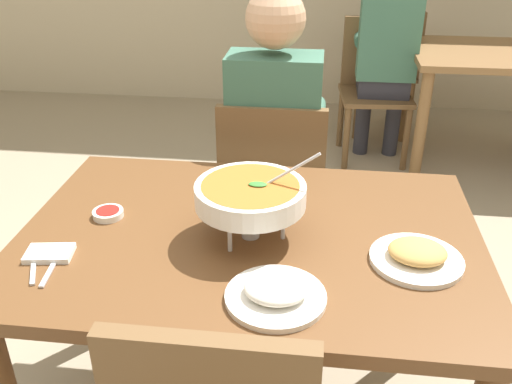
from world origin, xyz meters
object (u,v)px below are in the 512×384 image
dining_table_far (492,73)px  chair_bg_left (374,80)px  curry_bowl (250,195)px  rice_plate (276,293)px  dining_table_main (250,263)px  sauce_dish (108,213)px  chair_diner_main (273,188)px  patron_bg_left (387,48)px  appetizer_plate (417,256)px  chair_bg_right (395,63)px  diner_main (275,133)px

dining_table_far → chair_bg_left: bearing=171.4°
curry_bowl → rice_plate: 0.30m
dining_table_far → dining_table_main: bearing=-118.5°
curry_bowl → dining_table_far: 2.58m
sauce_dish → chair_bg_left: chair_bg_left is taller
chair_diner_main → patron_bg_left: size_ratio=0.69×
chair_bg_left → patron_bg_left: 0.26m
appetizer_plate → sauce_dish: size_ratio=2.67×
dining_table_far → chair_bg_left: chair_bg_left is taller
chair_bg_left → patron_bg_left: bearing=-65.1°
appetizer_plate → dining_table_far: (0.77, 2.33, -0.15)m
dining_table_main → patron_bg_left: (0.56, 2.24, 0.10)m
curry_bowl → chair_bg_right: 2.94m
diner_main → chair_bg_left: (0.52, 1.58, -0.24)m
appetizer_plate → curry_bowl: bearing=170.7°
chair_diner_main → patron_bg_left: patron_bg_left is taller
diner_main → chair_bg_left: 1.68m
curry_bowl → chair_bg_left: (0.51, 2.37, -0.37)m
rice_plate → patron_bg_left: (0.47, 2.53, -0.02)m
curry_bowl → chair_bg_left: size_ratio=0.37×
curry_bowl → chair_bg_left: bearing=77.8°
diner_main → appetizer_plate: diner_main is taller
chair_diner_main → diner_main: diner_main is taller
chair_diner_main → patron_bg_left: 1.63m
curry_bowl → patron_bg_left: patron_bg_left is taller
chair_bg_left → patron_bg_left: size_ratio=0.69×
dining_table_far → chair_bg_left: (-0.70, 0.11, -0.11)m
diner_main → patron_bg_left: same height
appetizer_plate → chair_bg_left: bearing=88.4°
diner_main → rice_plate: diner_main is taller
appetizer_plate → dining_table_far: 2.46m
rice_plate → diner_main: bearing=95.4°
chair_diner_main → sauce_dish: size_ratio=10.00×
appetizer_plate → patron_bg_left: patron_bg_left is taller
dining_table_far → diner_main: bearing=-129.6°
chair_diner_main → diner_main: (0.00, 0.03, 0.24)m
dining_table_main → dining_table_far: bearing=61.5°
chair_diner_main → appetizer_plate: size_ratio=3.75×
dining_table_main → chair_bg_right: (0.69, 2.81, -0.13)m
diner_main → rice_plate: bearing=-84.6°
dining_table_far → chair_bg_right: bearing=132.6°
curry_bowl → sauce_dish: size_ratio=3.69×
chair_diner_main → appetizer_plate: chair_diner_main is taller
chair_bg_left → chair_bg_right: (0.18, 0.46, 0.00)m
curry_bowl → patron_bg_left: 2.33m
rice_plate → chair_bg_left: (0.42, 2.63, -0.26)m
diner_main → chair_bg_left: bearing=71.9°
diner_main → chair_bg_right: 2.17m
chair_bg_left → appetizer_plate: bearing=-91.6°
appetizer_plate → patron_bg_left: size_ratio=0.18×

